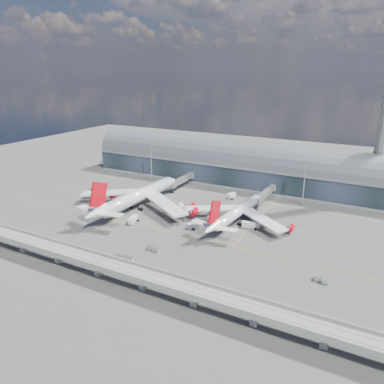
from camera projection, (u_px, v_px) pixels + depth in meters
The scene contains 19 objects.
ground at pixel (174, 223), 183.94m from camera, with size 500.00×500.00×0.00m, color #474744.
taxi_lines at pixel (195, 209), 202.46m from camera, with size 200.00×80.12×0.01m.
terminal at pixel (234, 166), 245.69m from camera, with size 200.00×30.00×28.00m.
guideway at pixel (97, 262), 136.19m from camera, with size 220.00×8.50×7.20m.
floodlight_mast_left at pixel (151, 161), 247.97m from camera, with size 3.00×0.70×25.70m.
floodlight_mast_right at pixel (304, 182), 203.45m from camera, with size 3.00×0.70×25.70m.
airliner_left at pixel (137, 197), 201.65m from camera, with size 72.54×76.19×23.23m.
airliner_right at pixel (237, 213), 183.38m from camera, with size 57.20×59.80×18.96m.
jet_bridge_left at pixel (183, 179), 237.84m from camera, with size 4.40×28.00×7.25m.
jet_bridge_right at pixel (266, 193), 211.72m from camera, with size 4.40×32.00×7.25m.
service_truck_0 at pixel (133, 220), 184.21m from camera, with size 4.06×7.67×3.03m.
service_truck_1 at pixel (213, 220), 184.23m from camera, with size 5.71×3.95×3.02m.
service_truck_2 at pixel (251, 225), 177.99m from camera, with size 8.78×4.60×3.06m.
service_truck_3 at pixel (193, 226), 177.64m from camera, with size 5.34×5.61×2.71m.
service_truck_4 at pixel (231, 196), 218.40m from camera, with size 3.77×6.02×3.24m.
service_truck_5 at pixel (181, 207), 200.36m from camera, with size 6.25×6.48×3.15m.
cargo_train_0 at pixel (153, 248), 156.30m from camera, with size 5.87×2.54×1.93m.
cargo_train_1 at pixel (124, 257), 149.17m from camera, with size 9.44×2.15×1.56m.
cargo_train_2 at pixel (321, 280), 133.14m from camera, with size 5.67×2.91×1.84m.
Camera 1 is at (87.39, -145.68, 72.72)m, focal length 35.00 mm.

